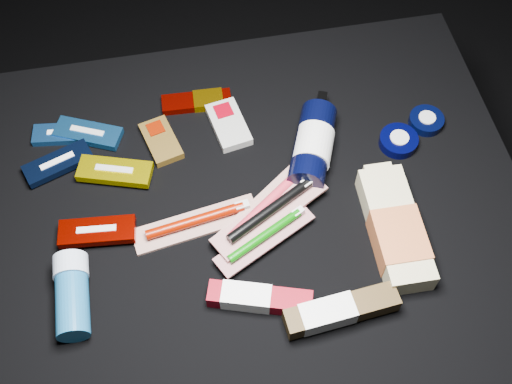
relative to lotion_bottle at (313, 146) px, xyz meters
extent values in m
plane|color=black|center=(-0.13, -0.08, -0.43)|extent=(3.00, 3.00, 0.00)
cube|color=black|center=(-0.13, -0.08, -0.23)|extent=(0.98, 0.78, 0.40)
cube|color=#1A4D90|center=(-0.44, 0.13, -0.03)|extent=(0.12, 0.06, 0.01)
cube|color=white|center=(-0.44, 0.13, -0.03)|extent=(0.06, 0.02, 0.01)
cube|color=#18548F|center=(-0.40, 0.12, -0.02)|extent=(0.13, 0.09, 0.01)
cube|color=beige|center=(-0.40, 0.12, -0.02)|extent=(0.06, 0.04, 0.02)
cube|color=black|center=(-0.46, 0.06, -0.02)|extent=(0.13, 0.09, 0.01)
cube|color=white|center=(-0.46, 0.06, -0.02)|extent=(0.06, 0.03, 0.02)
cube|color=#D7C400|center=(-0.36, 0.02, -0.02)|extent=(0.14, 0.09, 0.02)
cube|color=#B8B9B4|center=(-0.36, 0.02, -0.02)|extent=(0.07, 0.03, 0.02)
cube|color=#770600|center=(-0.39, -0.09, -0.02)|extent=(0.13, 0.06, 0.01)
cube|color=silver|center=(-0.39, -0.09, -0.01)|extent=(0.07, 0.02, 0.02)
cube|color=#503A12|center=(-0.27, 0.08, -0.03)|extent=(0.08, 0.11, 0.02)
cube|color=#620F00|center=(-0.27, 0.10, -0.02)|extent=(0.04, 0.04, 0.02)
cube|color=#ABACA5|center=(-0.14, 0.09, -0.02)|extent=(0.08, 0.12, 0.02)
cube|color=maroon|center=(-0.14, 0.12, -0.02)|extent=(0.04, 0.04, 0.02)
cube|color=#6E0601|center=(-0.19, 0.16, -0.03)|extent=(0.13, 0.05, 0.01)
cube|color=#B78404|center=(-0.17, 0.16, -0.03)|extent=(0.06, 0.05, 0.02)
cylinder|color=black|center=(0.00, 0.00, 0.00)|extent=(0.12, 0.18, 0.07)
cylinder|color=silver|center=(0.00, 0.00, 0.00)|extent=(0.09, 0.09, 0.07)
cylinder|color=black|center=(0.03, 0.09, 0.00)|extent=(0.03, 0.03, 0.02)
cube|color=black|center=(0.04, 0.11, -0.01)|extent=(0.03, 0.03, 0.01)
cylinder|color=black|center=(0.23, 0.03, -0.02)|extent=(0.07, 0.07, 0.02)
cylinder|color=silver|center=(0.23, 0.03, -0.02)|extent=(0.03, 0.03, 0.02)
cylinder|color=black|center=(0.16, 0.00, -0.02)|extent=(0.07, 0.07, 0.02)
cylinder|color=silver|center=(0.16, 0.00, -0.02)|extent=(0.03, 0.03, 0.02)
cube|color=beige|center=(0.10, -0.18, -0.01)|extent=(0.08, 0.22, 0.04)
cube|color=#C56636|center=(0.10, -0.21, -0.01)|extent=(0.08, 0.10, 0.05)
cube|color=beige|center=(0.10, -0.07, -0.01)|extent=(0.05, 0.02, 0.03)
cylinder|color=#175788|center=(-0.44, -0.22, -0.01)|extent=(0.05, 0.10, 0.05)
cylinder|color=silver|center=(-0.44, -0.16, 0.00)|extent=(0.06, 0.04, 0.06)
cube|color=beige|center=(-0.23, -0.10, -0.03)|extent=(0.22, 0.08, 0.01)
cylinder|color=#750F00|center=(-0.23, -0.10, -0.02)|extent=(0.17, 0.04, 0.02)
cube|color=silver|center=(-0.15, -0.09, -0.02)|extent=(0.03, 0.02, 0.01)
cube|color=silver|center=(-0.10, -0.10, -0.02)|extent=(0.22, 0.18, 0.01)
cylinder|color=#BD293B|center=(-0.10, -0.10, -0.01)|extent=(0.16, 0.13, 0.02)
cube|color=beige|center=(-0.03, -0.04, -0.01)|extent=(0.03, 0.03, 0.01)
cube|color=beige|center=(-0.12, -0.16, -0.02)|extent=(0.18, 0.12, 0.01)
cylinder|color=#055E04|center=(-0.12, -0.16, -0.01)|extent=(0.14, 0.08, 0.01)
cube|color=silver|center=(-0.06, -0.13, -0.01)|extent=(0.02, 0.02, 0.01)
cube|color=beige|center=(-0.10, -0.12, -0.01)|extent=(0.22, 0.15, 0.01)
cylinder|color=black|center=(-0.10, -0.12, 0.00)|extent=(0.16, 0.10, 0.02)
cube|color=silver|center=(-0.03, -0.08, 0.00)|extent=(0.03, 0.02, 0.01)
cube|color=maroon|center=(-0.15, -0.26, -0.02)|extent=(0.17, 0.08, 0.03)
cube|color=white|center=(-0.17, -0.26, -0.02)|extent=(0.09, 0.06, 0.03)
cube|color=#3F2D12|center=(-0.03, -0.31, -0.01)|extent=(0.18, 0.06, 0.03)
cube|color=white|center=(-0.05, -0.31, -0.01)|extent=(0.09, 0.05, 0.04)
camera|label=1|loc=(-0.22, -0.64, 0.94)|focal=45.00mm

